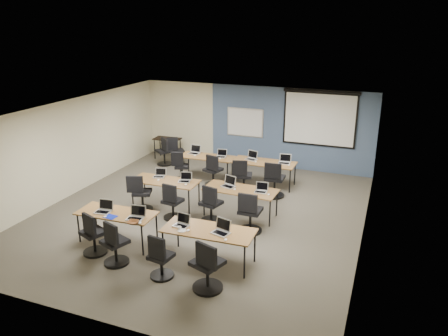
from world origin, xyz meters
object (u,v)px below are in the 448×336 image
at_px(task_chair_2, 160,260).
at_px(laptop_10, 252,157).
at_px(training_table_front_right, 209,232).
at_px(training_table_mid_right, 240,191).
at_px(task_chair_7, 250,216).
at_px(task_chair_10, 243,179).
at_px(task_chair_5, 172,204).
at_px(task_chair_11, 274,182).
at_px(laptop_7, 261,190).
at_px(task_chair_0, 93,237).
at_px(whiteboard, 245,123).
at_px(laptop_0, 104,209).
at_px(task_chair_1, 115,247).
at_px(training_table_back_left, 207,158).
at_px(spare_chair_a, 176,153).
at_px(laptop_3, 222,229).
at_px(task_chair_6, 211,207).
at_px(laptop_4, 160,175).
at_px(laptop_6, 229,184).
at_px(laptop_2, 182,223).
at_px(task_chair_3, 207,270).
at_px(training_table_back_right, 264,163).
at_px(utility_table, 167,141).
at_px(laptop_5, 185,179).
at_px(laptop_9, 221,155).
at_px(laptop_1, 136,215).
at_px(projector_screen, 320,116).
at_px(training_table_mid_left, 165,182).
at_px(spare_chair_b, 164,154).
at_px(task_chair_8, 181,169).
at_px(training_table_front_left, 117,214).
at_px(task_chair_4, 141,196).
at_px(laptop_8, 195,151).
at_px(task_chair_9, 213,173).
at_px(laptop_11, 285,161).

relative_size(task_chair_2, laptop_10, 2.79).
bearing_deg(training_table_front_right, training_table_mid_right, 91.31).
height_order(task_chair_7, task_chair_10, task_chair_7).
distance_m(task_chair_5, task_chair_11, 3.08).
bearing_deg(laptop_7, task_chair_0, -139.72).
distance_m(whiteboard, laptop_0, 6.66).
xyz_separation_m(task_chair_1, task_chair_5, (0.08, 2.35, -0.01)).
relative_size(training_table_back_left, spare_chair_a, 1.77).
height_order(laptop_3, task_chair_6, task_chair_6).
relative_size(task_chair_1, laptop_10, 2.92).
distance_m(laptop_4, laptop_6, 2.00).
bearing_deg(laptop_2, task_chair_6, 101.02).
xyz_separation_m(laptop_0, laptop_3, (2.80, 0.01, 0.00)).
bearing_deg(task_chair_3, task_chair_1, -165.20).
xyz_separation_m(training_table_back_right, laptop_4, (-2.27, -2.28, 0.10)).
height_order(training_table_back_right, task_chair_5, task_chair_5).
xyz_separation_m(training_table_back_left, utility_table, (-2.16, 1.41, -0.02)).
distance_m(task_chair_6, laptop_10, 3.11).
bearing_deg(laptop_5, laptop_9, 70.00).
bearing_deg(task_chair_10, laptop_1, -119.65).
relative_size(projector_screen, laptop_5, 7.83).
xyz_separation_m(laptop_4, task_chair_11, (2.82, 1.47, -0.35)).
xyz_separation_m(training_table_mid_left, laptop_5, (0.52, 0.14, 0.10)).
xyz_separation_m(training_table_back_right, task_chair_0, (-2.20, -5.32, -0.28)).
xyz_separation_m(task_chair_2, utility_table, (-3.55, 6.92, 0.27)).
bearing_deg(projector_screen, utility_table, -174.81).
bearing_deg(laptop_10, laptop_9, -156.88).
distance_m(projector_screen, task_chair_3, 7.62).
bearing_deg(spare_chair_b, laptop_4, -27.72).
bearing_deg(task_chair_3, training_table_mid_left, 147.95).
distance_m(training_table_front_right, task_chair_0, 2.50).
bearing_deg(training_table_front_right, task_chair_8, 121.36).
bearing_deg(laptop_2, task_chair_3, -35.85).
xyz_separation_m(training_table_front_left, utility_table, (-1.94, 5.98, -0.02)).
height_order(task_chair_4, task_chair_6, task_chair_4).
height_order(task_chair_4, laptop_8, task_chair_4).
height_order(laptop_1, task_chair_3, task_chair_3).
bearing_deg(task_chair_9, laptop_10, 54.12).
bearing_deg(training_table_front_left, laptop_7, 39.32).
bearing_deg(training_table_back_right, task_chair_3, -83.81).
bearing_deg(training_table_front_right, task_chair_2, -126.77).
distance_m(training_table_front_left, laptop_6, 2.98).
bearing_deg(task_chair_7, task_chair_11, 90.78).
height_order(training_table_front_right, laptop_2, laptop_2).
relative_size(task_chair_3, laptop_9, 3.45).
bearing_deg(laptop_11, task_chair_0, -125.63).
relative_size(laptop_1, laptop_9, 1.14).
height_order(training_table_front_right, task_chair_9, task_chair_9).
xyz_separation_m(task_chair_6, task_chair_8, (-2.03, 2.41, -0.02)).
bearing_deg(spare_chair_a, spare_chair_b, -179.40).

